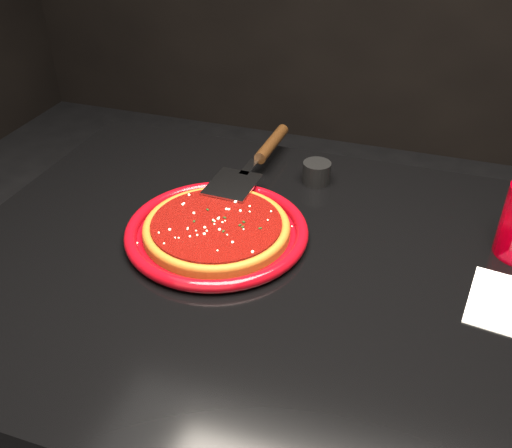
{
  "coord_description": "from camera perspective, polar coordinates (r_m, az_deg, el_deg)",
  "views": [
    {
      "loc": [
        0.13,
        -0.69,
        1.32
      ],
      "look_at": [
        -0.12,
        0.07,
        0.77
      ],
      "focal_mm": 40.0,
      "sensor_mm": 36.0,
      "label": 1
    }
  ],
  "objects": [
    {
      "name": "basil_flecks",
      "position": [
        0.96,
        -3.99,
        0.23
      ],
      "size": [
        0.2,
        0.2,
        0.0
      ],
      "primitive_type": null,
      "color": "black",
      "rests_on": "plate"
    },
    {
      "name": "pizza_crust_rim",
      "position": [
        0.96,
        -3.96,
        -0.25
      ],
      "size": [
        0.29,
        0.29,
        0.02
      ],
      "primitive_type": "torus",
      "rotation": [
        0.0,
        0.0,
        -0.17
      ],
      "color": "brown",
      "rests_on": "plate"
    },
    {
      "name": "plate",
      "position": [
        0.97,
        -3.94,
        -0.73
      ],
      "size": [
        0.36,
        0.36,
        0.02
      ],
      "primitive_type": "cylinder",
      "rotation": [
        0.0,
        0.0,
        -0.17
      ],
      "color": "#6F050B",
      "rests_on": "table"
    },
    {
      "name": "table",
      "position": [
        1.17,
        4.87,
        -19.1
      ],
      "size": [
        1.2,
        0.8,
        0.75
      ],
      "primitive_type": "cube",
      "color": "black",
      "rests_on": "floor"
    },
    {
      "name": "parmesan_dusting",
      "position": [
        0.95,
        -3.99,
        0.28
      ],
      "size": [
        0.21,
        0.21,
        0.01
      ],
      "primitive_type": null,
      "color": "#F3E7C2",
      "rests_on": "plate"
    },
    {
      "name": "pizza_sauce",
      "position": [
        0.96,
        -3.98,
        -0.03
      ],
      "size": [
        0.25,
        0.25,
        0.01
      ],
      "primitive_type": "cylinder",
      "rotation": [
        0.0,
        0.0,
        -0.17
      ],
      "color": "#680A06",
      "rests_on": "plate"
    },
    {
      "name": "pizza_server",
      "position": [
        1.12,
        -0.1,
        6.39
      ],
      "size": [
        0.11,
        0.36,
        0.03
      ],
      "primitive_type": null,
      "rotation": [
        0.0,
        0.0,
        -0.04
      ],
      "color": "#ADAFB4",
      "rests_on": "plate"
    },
    {
      "name": "ramekin",
      "position": [
        1.12,
        6.08,
        5.15
      ],
      "size": [
        0.07,
        0.07,
        0.04
      ],
      "primitive_type": "cylinder",
      "rotation": [
        0.0,
        0.0,
        0.36
      ],
      "color": "black",
      "rests_on": "table"
    },
    {
      "name": "pizza_crust",
      "position": [
        0.96,
        -3.95,
        -0.55
      ],
      "size": [
        0.29,
        0.29,
        0.01
      ],
      "primitive_type": "cylinder",
      "rotation": [
        0.0,
        0.0,
        -0.17
      ],
      "color": "brown",
      "rests_on": "plate"
    }
  ]
}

